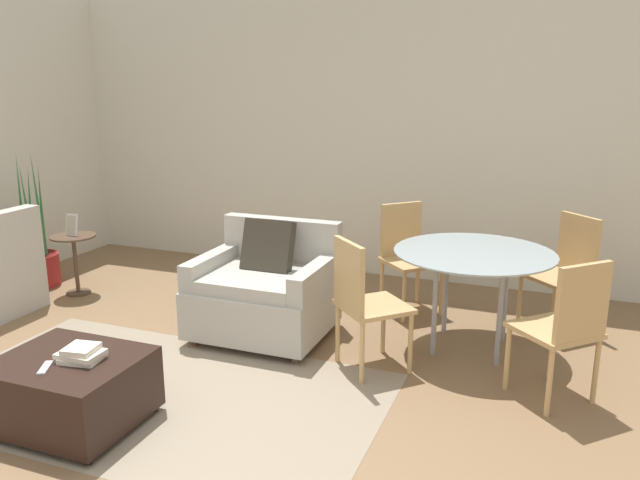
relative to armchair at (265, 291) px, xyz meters
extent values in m
plane|color=brown|center=(-0.12, -1.93, -0.35)|extent=(20.00, 20.00, 0.00)
cube|color=beige|center=(-0.12, 1.82, 1.03)|extent=(12.00, 0.06, 2.75)
cube|color=gray|center=(-0.22, -1.10, -0.34)|extent=(2.82, 1.63, 0.00)
cube|color=brown|center=(-0.22, -1.72, -0.34)|extent=(2.76, 0.06, 0.00)
cube|color=brown|center=(-0.22, -1.51, -0.34)|extent=(2.76, 0.06, 0.00)
cube|color=brown|center=(-0.22, -1.31, -0.34)|extent=(2.76, 0.06, 0.00)
cube|color=brown|center=(-0.22, -1.10, -0.34)|extent=(2.76, 0.06, 0.00)
cube|color=brown|center=(-0.22, -0.90, -0.34)|extent=(2.76, 0.06, 0.00)
cube|color=brown|center=(-0.22, -0.70, -0.34)|extent=(2.76, 0.06, 0.00)
cube|color=brown|center=(-0.22, -0.49, -0.34)|extent=(2.76, 0.06, 0.00)
cube|color=#B2ADA3|center=(-2.47, -0.15, 0.19)|extent=(0.80, 0.12, 0.26)
cube|color=#B2ADA3|center=(0.00, -0.04, -0.11)|extent=(0.97, 0.84, 0.35)
cube|color=#B2ADA3|center=(0.00, -0.07, 0.12)|extent=(0.73, 0.72, 0.10)
cube|color=#B2ADA3|center=(0.00, 0.32, 0.28)|extent=(0.97, 0.12, 0.43)
cube|color=#B2ADA3|center=(-0.42, -0.04, 0.17)|extent=(0.12, 0.77, 0.20)
cube|color=#B2ADA3|center=(0.42, -0.04, 0.17)|extent=(0.12, 0.77, 0.20)
cylinder|color=brown|center=(-0.41, -0.38, -0.32)|extent=(0.05, 0.05, 0.06)
cylinder|color=brown|center=(0.40, -0.38, -0.32)|extent=(0.05, 0.05, 0.06)
cylinder|color=brown|center=(-0.40, 0.30, -0.32)|extent=(0.05, 0.05, 0.06)
cylinder|color=brown|center=(0.41, 0.30, -0.32)|extent=(0.05, 0.05, 0.06)
cube|color=#383328|center=(0.00, 0.06, 0.34)|extent=(0.39, 0.22, 0.40)
cube|color=black|center=(-0.45, -1.57, -0.12)|extent=(0.77, 0.66, 0.36)
cylinder|color=black|center=(-0.11, -1.85, -0.33)|extent=(0.04, 0.04, 0.04)
cylinder|color=black|center=(-0.78, -1.29, -0.33)|extent=(0.04, 0.04, 0.04)
cylinder|color=black|center=(-0.11, -1.29, -0.33)|extent=(0.04, 0.04, 0.04)
cube|color=beige|center=(-0.35, -1.56, 0.07)|extent=(0.23, 0.20, 0.03)
cube|color=beige|center=(-0.36, -1.56, 0.10)|extent=(0.24, 0.18, 0.03)
cube|color=beige|center=(-0.35, -1.56, 0.13)|extent=(0.18, 0.18, 0.03)
cube|color=#B7B7BC|center=(-0.47, -1.71, 0.06)|extent=(0.11, 0.16, 0.01)
cylinder|color=maroon|center=(-2.55, 0.30, -0.19)|extent=(0.40, 0.40, 0.30)
cylinder|color=black|center=(-2.55, 0.30, -0.05)|extent=(0.37, 0.37, 0.02)
cone|color=#2D6B38|center=(-2.46, 0.31, 0.45)|extent=(0.05, 0.09, 0.98)
cone|color=#2D6B38|center=(-2.52, 0.40, 0.38)|extent=(0.09, 0.06, 0.85)
cone|color=#2D6B38|center=(-2.58, 0.32, 0.37)|extent=(0.07, 0.07, 0.83)
cone|color=#2D6B38|center=(-2.61, 0.25, 0.44)|extent=(0.13, 0.15, 0.96)
cone|color=#2D6B38|center=(-2.54, 0.25, 0.39)|extent=(0.09, 0.05, 0.87)
cylinder|color=#4C3828|center=(-2.02, 0.23, 0.19)|extent=(0.39, 0.39, 0.02)
cylinder|color=#4C3828|center=(-2.02, 0.23, -0.07)|extent=(0.04, 0.04, 0.51)
cylinder|color=#4C3828|center=(-2.02, 0.23, -0.34)|extent=(0.22, 0.22, 0.02)
cube|color=silver|center=(-2.02, 0.23, 0.30)|extent=(0.12, 0.05, 0.19)
cube|color=#B2A893|center=(-2.02, 0.22, 0.30)|extent=(0.10, 0.04, 0.17)
cube|color=silver|center=(-2.02, 0.26, 0.25)|extent=(0.02, 0.04, 0.09)
cylinder|color=#99A8AD|center=(1.49, 0.31, 0.37)|extent=(1.13, 1.13, 0.01)
cylinder|color=#99999E|center=(1.27, 0.09, 0.01)|extent=(0.04, 0.04, 0.71)
cylinder|color=#99999E|center=(1.71, 0.09, 0.01)|extent=(0.04, 0.04, 0.71)
cylinder|color=#99999E|center=(1.27, 0.53, 0.01)|extent=(0.04, 0.04, 0.71)
cylinder|color=#99999E|center=(1.71, 0.53, 0.01)|extent=(0.04, 0.04, 0.71)
cube|color=tan|center=(0.93, -0.26, 0.09)|extent=(0.59, 0.59, 0.03)
cube|color=tan|center=(0.79, -0.39, 0.33)|extent=(0.29, 0.29, 0.45)
cylinder|color=tan|center=(1.18, -0.26, -0.14)|extent=(0.03, 0.03, 0.42)
cylinder|color=tan|center=(0.93, 0.00, -0.14)|extent=(0.03, 0.03, 0.42)
cylinder|color=tan|center=(0.93, -0.51, -0.14)|extent=(0.03, 0.03, 0.42)
cylinder|color=tan|center=(0.67, -0.26, -0.14)|extent=(0.03, 0.03, 0.42)
cube|color=tan|center=(2.05, -0.26, 0.09)|extent=(0.59, 0.59, 0.03)
cube|color=tan|center=(2.19, -0.39, 0.33)|extent=(0.29, 0.29, 0.45)
cylinder|color=tan|center=(2.05, 0.00, -0.14)|extent=(0.03, 0.03, 0.42)
cylinder|color=tan|center=(1.80, -0.26, -0.14)|extent=(0.03, 0.03, 0.42)
cylinder|color=tan|center=(2.31, -0.26, -0.14)|extent=(0.03, 0.03, 0.42)
cylinder|color=tan|center=(2.05, -0.51, -0.14)|extent=(0.03, 0.03, 0.42)
cube|color=tan|center=(0.93, 0.87, 0.09)|extent=(0.59, 0.59, 0.03)
cube|color=tan|center=(0.79, 1.00, 0.33)|extent=(0.29, 0.29, 0.45)
cylinder|color=tan|center=(0.93, 0.61, -0.14)|extent=(0.03, 0.03, 0.42)
cylinder|color=tan|center=(1.18, 0.87, -0.14)|extent=(0.03, 0.03, 0.42)
cylinder|color=tan|center=(0.67, 0.87, -0.14)|extent=(0.03, 0.03, 0.42)
cylinder|color=tan|center=(0.93, 1.12, -0.14)|extent=(0.03, 0.03, 0.42)
cube|color=tan|center=(2.05, 0.87, 0.09)|extent=(0.59, 0.59, 0.03)
cube|color=tan|center=(2.19, 1.00, 0.33)|extent=(0.29, 0.29, 0.45)
cylinder|color=tan|center=(1.80, 0.87, -0.14)|extent=(0.03, 0.03, 0.42)
cylinder|color=tan|center=(2.05, 0.61, -0.14)|extent=(0.03, 0.03, 0.42)
cylinder|color=tan|center=(2.05, 1.12, -0.14)|extent=(0.03, 0.03, 0.42)
cylinder|color=tan|center=(2.31, 0.87, -0.14)|extent=(0.03, 0.03, 0.42)
camera|label=1|loc=(1.99, -4.03, 1.54)|focal=35.00mm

